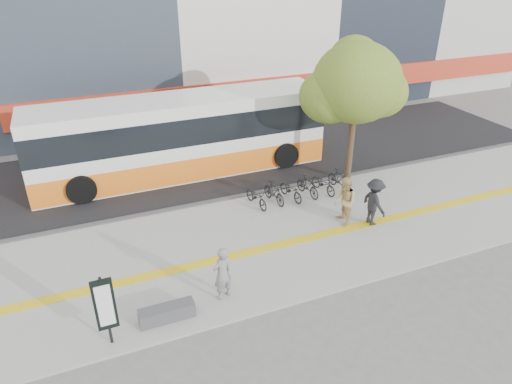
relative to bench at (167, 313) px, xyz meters
name	(u,v)px	position (x,y,z in m)	size (l,w,h in m)	color
ground	(237,276)	(2.60, 1.20, -0.30)	(120.00, 120.00, 0.00)	#5E5E5A
sidewalk	(223,250)	(2.60, 2.70, -0.27)	(40.00, 7.00, 0.08)	slate
tactile_strip	(227,257)	(2.60, 2.20, -0.22)	(40.00, 0.45, 0.01)	gold
street	(173,169)	(2.60, 10.20, -0.28)	(40.00, 8.00, 0.06)	black
curb	(196,205)	(2.60, 6.20, -0.23)	(40.00, 0.25, 0.14)	#3D3E40
bench	(167,313)	(0.00, 0.00, 0.00)	(1.60, 0.45, 0.45)	#3D3E40
signboard	(105,306)	(-1.60, -0.31, 1.06)	(0.55, 0.10, 2.20)	black
street_tree	(355,84)	(9.78, 6.02, 4.21)	(4.40, 3.80, 6.31)	#3C271B
bus	(182,138)	(3.02, 9.70, 1.45)	(13.54, 3.21, 3.60)	white
bicycle_row	(299,188)	(6.89, 5.20, 0.20)	(4.70, 1.62, 0.90)	black
seated_woman	(222,273)	(1.80, 0.30, 0.67)	(0.65, 0.43, 1.79)	black
pedestrian_tan	(345,201)	(7.50, 2.61, 0.74)	(0.94, 0.73, 1.94)	tan
pedestrian_dark	(374,202)	(8.54, 2.17, 0.73)	(1.23, 0.71, 1.90)	black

